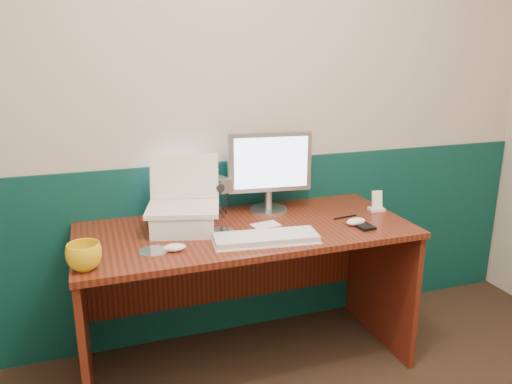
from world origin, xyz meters
name	(u,v)px	position (x,y,z in m)	size (l,w,h in m)	color
back_wall	(250,113)	(0.00, 1.75, 1.25)	(3.50, 0.04, 2.50)	#C0B3A2
wainscot	(252,245)	(0.00, 1.74, 0.50)	(3.48, 0.02, 1.00)	#062E2D
desk	(246,298)	(-0.15, 1.38, 0.38)	(1.60, 0.70, 0.75)	#3D190B
laptop_riser	(184,221)	(-0.44, 1.43, 0.80)	(0.29, 0.24, 0.10)	silver
laptop	(182,182)	(-0.44, 1.43, 0.99)	(0.33, 0.26, 0.28)	silver
monitor	(269,172)	(0.04, 1.58, 0.97)	(0.43, 0.12, 0.43)	#B6B5BA
keyboard	(266,239)	(-0.12, 1.18, 0.76)	(0.46, 0.15, 0.03)	silver
mouse_right	(356,221)	(0.37, 1.24, 0.77)	(0.11, 0.06, 0.04)	white
mouse_left	(175,247)	(-0.52, 1.20, 0.77)	(0.10, 0.06, 0.03)	white
mug	(84,256)	(-0.89, 1.14, 0.80)	(0.14, 0.14, 0.11)	gold
camcorder	(221,198)	(-0.21, 1.59, 0.84)	(0.08, 0.12, 0.19)	#A5A5AA
cd_spindle	(222,234)	(-0.29, 1.31, 0.76)	(0.12, 0.12, 0.02)	silver
cd_loose_a	(154,251)	(-0.61, 1.23, 0.75)	(0.13, 0.13, 0.00)	#B5BEC6
pen	(345,217)	(0.38, 1.35, 0.75)	(0.01, 0.01, 0.14)	black
papers	(266,225)	(-0.05, 1.38, 0.75)	(0.13, 0.09, 0.00)	silver
dock	(376,209)	(0.59, 1.41, 0.76)	(0.08, 0.06, 0.01)	silver
music_player	(377,199)	(0.59, 1.41, 0.81)	(0.05, 0.01, 0.09)	white
pda	(363,226)	(0.39, 1.20, 0.76)	(0.07, 0.12, 0.01)	black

